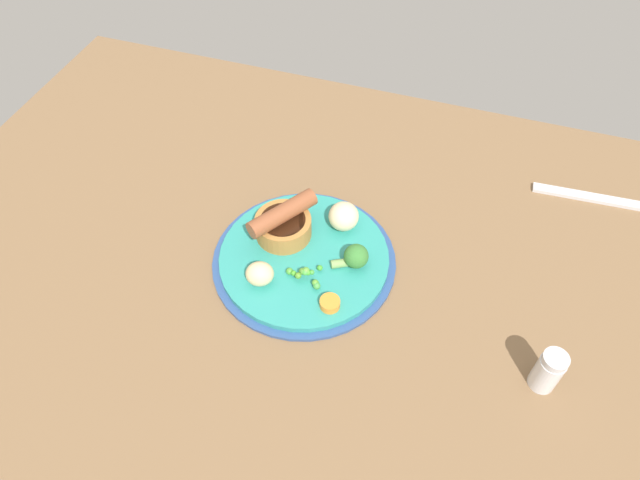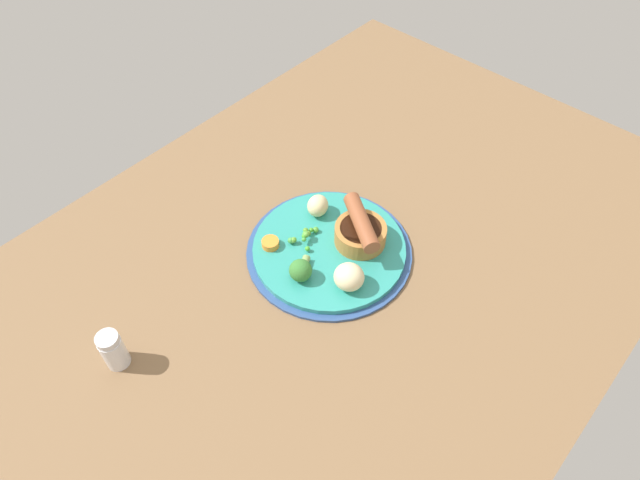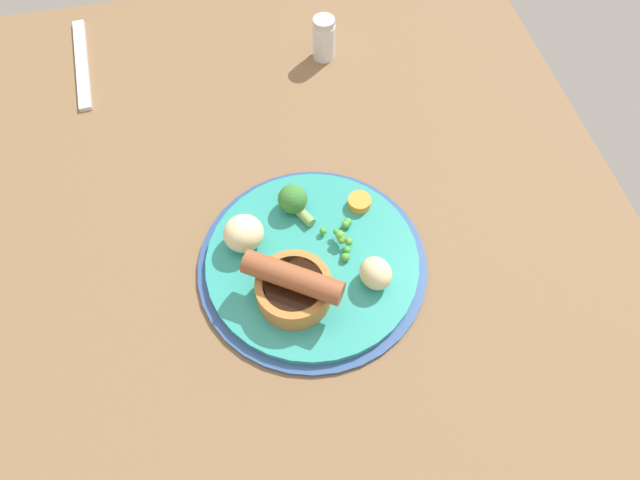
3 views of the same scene
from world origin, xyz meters
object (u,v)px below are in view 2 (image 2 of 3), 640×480
object	(u,v)px
sausage_pudding	(362,230)
pea_pile	(304,236)
dinner_plate	(329,250)
potato_chunk_2	(318,206)
potato_chunk_1	(349,277)
salt_shaker	(113,350)
carrot_slice_3	(270,243)
broccoli_floret_near	(301,270)

from	to	relation	value
sausage_pudding	pea_pile	world-z (taller)	sausage_pudding
dinner_plate	potato_chunk_2	bearing A→B (deg)	56.46
potato_chunk_1	salt_shaker	xyz separation A→B (cm)	(-28.96, 15.14, -0.35)
pea_pile	potato_chunk_1	size ratio (longest dim) A/B	1.18
potato_chunk_1	carrot_slice_3	distance (cm)	13.78
dinner_plate	potato_chunk_1	bearing A→B (deg)	-117.48
broccoli_floret_near	potato_chunk_1	bearing A→B (deg)	90.95
potato_chunk_1	carrot_slice_3	bearing A→B (deg)	99.62
salt_shaker	potato_chunk_2	bearing A→B (deg)	-3.78
potato_chunk_1	pea_pile	bearing A→B (deg)	79.62
sausage_pudding	salt_shaker	world-z (taller)	sausage_pudding
potato_chunk_1	potato_chunk_2	distance (cm)	14.76
pea_pile	broccoli_floret_near	size ratio (longest dim) A/B	1.06
pea_pile	potato_chunk_2	world-z (taller)	potato_chunk_2
dinner_plate	sausage_pudding	distance (cm)	5.91
broccoli_floret_near	carrot_slice_3	xyz separation A→B (cm)	(1.11, 7.41, -1.02)
pea_pile	potato_chunk_2	bearing A→B (deg)	21.67
sausage_pudding	potato_chunk_1	distance (cm)	8.78
pea_pile	potato_chunk_1	world-z (taller)	potato_chunk_1
dinner_plate	salt_shaker	size ratio (longest dim) A/B	4.10
sausage_pudding	potato_chunk_2	world-z (taller)	sausage_pudding
pea_pile	salt_shaker	size ratio (longest dim) A/B	0.84
broccoli_floret_near	carrot_slice_3	distance (cm)	7.56
potato_chunk_2	salt_shaker	bearing A→B (deg)	176.22
dinner_plate	broccoli_floret_near	bearing A→B (deg)	-174.25
pea_pile	carrot_slice_3	bearing A→B (deg)	144.70
sausage_pudding	broccoli_floret_near	distance (cm)	11.38
salt_shaker	sausage_pudding	bearing A→B (deg)	-16.77
broccoli_floret_near	salt_shaker	distance (cm)	27.11
dinner_plate	carrot_slice_3	distance (cm)	9.00
potato_chunk_1	dinner_plate	bearing A→B (deg)	62.52
pea_pile	broccoli_floret_near	xyz separation A→B (cm)	(-5.33, -4.42, 0.62)
pea_pile	potato_chunk_2	size ratio (longest dim) A/B	1.40
broccoli_floret_near	potato_chunk_1	world-z (taller)	potato_chunk_1
sausage_pudding	pea_pile	xyz separation A→B (cm)	(-5.85, 6.46, -1.28)
carrot_slice_3	broccoli_floret_near	bearing A→B (deg)	-98.54
potato_chunk_1	carrot_slice_3	size ratio (longest dim) A/B	1.67
broccoli_floret_near	salt_shaker	size ratio (longest dim) A/B	0.79
potato_chunk_2	carrot_slice_3	distance (cm)	9.85
dinner_plate	potato_chunk_2	distance (cm)	7.55
sausage_pudding	potato_chunk_2	bearing A→B (deg)	35.21
dinner_plate	salt_shaker	world-z (taller)	salt_shaker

